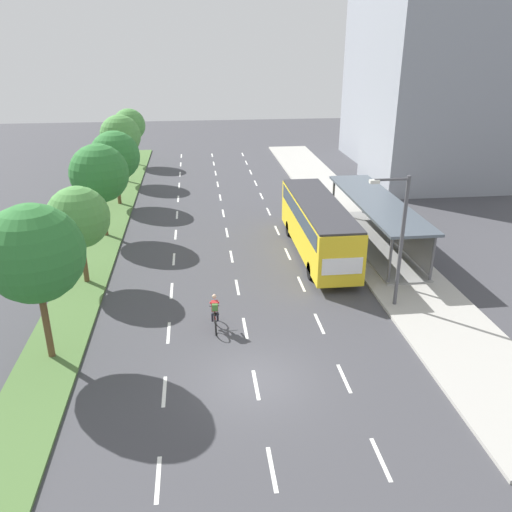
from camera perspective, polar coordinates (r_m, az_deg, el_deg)
The scene contains 18 objects.
ground_plane at distance 20.91m, azimuth -0.10°, elevation -13.49°, with size 140.00×140.00×0.00m, color #424247.
median_strip at distance 39.27m, azimuth -15.71°, elevation 3.65°, with size 2.60×52.00×0.12m, color #4C7038.
sidewalk_right at distance 40.33m, azimuth 9.76°, elevation 4.70°, with size 4.50×52.00×0.15m, color #ADAAA3.
lane_divider_left at distance 37.88m, azimuth -8.72°, elevation 3.47°, with size 0.14×49.05×0.01m.
lane_divider_center at distance 37.90m, azimuth -3.42°, elevation 3.70°, with size 0.14×49.05×0.01m.
lane_divider_right at distance 38.24m, azimuth 1.83°, elevation 3.91°, with size 0.14×49.05×0.01m.
bus_shelter at distance 33.97m, azimuth 13.41°, elevation 4.14°, with size 2.90×12.75×2.86m.
bus at distance 31.70m, azimuth 6.78°, elevation 3.66°, with size 2.54×11.29×3.37m.
cyclist at distance 23.88m, azimuth -4.52°, elevation -6.30°, with size 0.46×1.82×1.71m.
median_tree_nearest at distance 21.69m, azimuth -23.16°, elevation 0.24°, with size 3.89×3.89×6.57m.
median_tree_second at distance 28.59m, azimuth -18.90°, elevation 4.01°, with size 3.26×3.26×5.29m.
median_tree_third at distance 35.31m, azimuth -16.81°, elevation 8.65°, with size 3.78×3.78×6.10m.
median_tree_fourth at distance 42.39m, azimuth -15.20°, elevation 10.54°, with size 3.84×3.84×5.75m.
median_tree_fifth at distance 49.46m, azimuth -14.64°, elevation 12.65°, with size 3.64×3.64×5.98m.
median_tree_farthest at distance 56.61m, azimuth -13.73°, elevation 13.76°, with size 3.30×3.30×5.64m.
streetlight at distance 25.35m, azimuth 15.39°, elevation 2.39°, with size 1.91×0.24×6.50m.
building_near_right at distance 49.15m, azimuth 19.87°, elevation 18.03°, with size 11.01×8.69×18.73m, color #8E939E.
building_mid_right at distance 59.19m, azimuth 14.77°, elevation 18.75°, with size 7.53×11.07×17.82m, color #8E939E.
Camera 1 is at (-1.93, -16.75, 12.38)m, focal length 36.50 mm.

